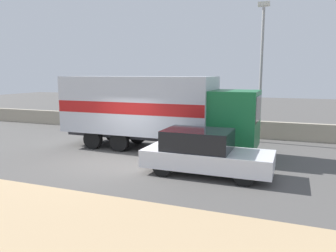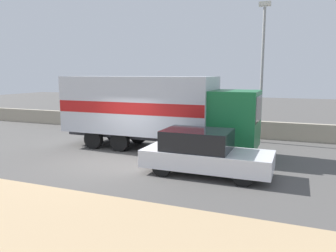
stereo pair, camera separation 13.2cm
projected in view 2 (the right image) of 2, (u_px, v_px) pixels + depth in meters
name	position (u px, v px, depth m)	size (l,w,h in m)	color
ground_plane	(111.00, 163.00, 12.77)	(80.00, 80.00, 0.00)	#514F4C
stone_wall_backdrop	(177.00, 125.00, 19.45)	(60.00, 0.35, 0.94)	#A39984
street_lamp	(262.00, 63.00, 16.15)	(0.56, 0.28, 6.89)	gray
box_truck	(152.00, 108.00, 14.93)	(8.90, 2.54, 3.34)	#196B38
car_hatchback	(204.00, 153.00, 11.30)	(4.41, 1.78, 1.55)	silver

